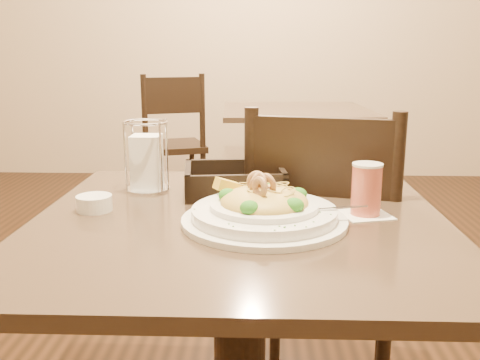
{
  "coord_description": "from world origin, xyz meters",
  "views": [
    {
      "loc": [
        0.04,
        -1.11,
        1.07
      ],
      "look_at": [
        0.0,
        0.02,
        0.79
      ],
      "focal_mm": 40.0,
      "sensor_mm": 36.0,
      "label": 1
    }
  ],
  "objects_px": {
    "background_table": "(295,144)",
    "napkin_caddy": "(147,161)",
    "drink_glass": "(366,190)",
    "side_plate": "(297,185)",
    "pasta_bowl": "(264,209)",
    "main_table": "(240,311)",
    "dining_chair_far": "(171,141)",
    "butter_ramekin": "(94,203)",
    "dining_chair_near": "(323,257)",
    "bread_basket": "(234,184)"
  },
  "relations": [
    {
      "from": "bread_basket",
      "to": "drink_glass",
      "type": "bearing_deg",
      "value": -31.06
    },
    {
      "from": "dining_chair_near",
      "to": "side_plate",
      "type": "bearing_deg",
      "value": 43.27
    },
    {
      "from": "background_table",
      "to": "butter_ramekin",
      "type": "xyz_separation_m",
      "value": [
        -0.6,
        -2.21,
        0.24
      ]
    },
    {
      "from": "bread_basket",
      "to": "background_table",
      "type": "bearing_deg",
      "value": 81.87
    },
    {
      "from": "dining_chair_far",
      "to": "pasta_bowl",
      "type": "xyz_separation_m",
      "value": [
        0.58,
        -2.34,
        0.25
      ]
    },
    {
      "from": "background_table",
      "to": "dining_chair_far",
      "type": "distance_m",
      "value": 0.8
    },
    {
      "from": "background_table",
      "to": "drink_glass",
      "type": "height_order",
      "value": "drink_glass"
    },
    {
      "from": "dining_chair_near",
      "to": "drink_glass",
      "type": "distance_m",
      "value": 0.4
    },
    {
      "from": "background_table",
      "to": "napkin_caddy",
      "type": "xyz_separation_m",
      "value": [
        -0.52,
        -2.02,
        0.3
      ]
    },
    {
      "from": "main_table",
      "to": "bread_basket",
      "type": "bearing_deg",
      "value": 95.92
    },
    {
      "from": "pasta_bowl",
      "to": "napkin_caddy",
      "type": "bearing_deg",
      "value": 138.19
    },
    {
      "from": "main_table",
      "to": "dining_chair_near",
      "type": "relative_size",
      "value": 0.97
    },
    {
      "from": "dining_chair_near",
      "to": "bread_basket",
      "type": "bearing_deg",
      "value": 36.8
    },
    {
      "from": "background_table",
      "to": "drink_glass",
      "type": "distance_m",
      "value": 2.23
    },
    {
      "from": "main_table",
      "to": "background_table",
      "type": "distance_m",
      "value": 2.26
    },
    {
      "from": "main_table",
      "to": "side_plate",
      "type": "bearing_deg",
      "value": 62.18
    },
    {
      "from": "drink_glass",
      "to": "bread_basket",
      "type": "height_order",
      "value": "drink_glass"
    },
    {
      "from": "dining_chair_far",
      "to": "napkin_caddy",
      "type": "xyz_separation_m",
      "value": [
        0.28,
        -2.08,
        0.29
      ]
    },
    {
      "from": "drink_glass",
      "to": "napkin_caddy",
      "type": "relative_size",
      "value": 0.68
    },
    {
      "from": "side_plate",
      "to": "bread_basket",
      "type": "bearing_deg",
      "value": -159.63
    },
    {
      "from": "dining_chair_near",
      "to": "butter_ramekin",
      "type": "xyz_separation_m",
      "value": [
        -0.56,
        -0.28,
        0.23
      ]
    },
    {
      "from": "main_table",
      "to": "dining_chair_far",
      "type": "distance_m",
      "value": 2.37
    },
    {
      "from": "main_table",
      "to": "napkin_caddy",
      "type": "relative_size",
      "value": 4.91
    },
    {
      "from": "background_table",
      "to": "side_plate",
      "type": "bearing_deg",
      "value": -93.63
    },
    {
      "from": "dining_chair_far",
      "to": "bread_basket",
      "type": "distance_m",
      "value": 2.17
    },
    {
      "from": "dining_chair_far",
      "to": "butter_ramekin",
      "type": "height_order",
      "value": "dining_chair_far"
    },
    {
      "from": "dining_chair_far",
      "to": "butter_ramekin",
      "type": "distance_m",
      "value": 2.28
    },
    {
      "from": "drink_glass",
      "to": "side_plate",
      "type": "height_order",
      "value": "drink_glass"
    },
    {
      "from": "pasta_bowl",
      "to": "side_plate",
      "type": "height_order",
      "value": "pasta_bowl"
    },
    {
      "from": "background_table",
      "to": "bread_basket",
      "type": "distance_m",
      "value": 2.07
    },
    {
      "from": "side_plate",
      "to": "pasta_bowl",
      "type": "bearing_deg",
      "value": -106.25
    },
    {
      "from": "dining_chair_near",
      "to": "bread_basket",
      "type": "distance_m",
      "value": 0.36
    },
    {
      "from": "dining_chair_near",
      "to": "pasta_bowl",
      "type": "height_order",
      "value": "dining_chair_near"
    },
    {
      "from": "butter_ramekin",
      "to": "side_plate",
      "type": "bearing_deg",
      "value": 25.85
    },
    {
      "from": "background_table",
      "to": "side_plate",
      "type": "height_order",
      "value": "side_plate"
    },
    {
      "from": "drink_glass",
      "to": "side_plate",
      "type": "distance_m",
      "value": 0.28
    },
    {
      "from": "drink_glass",
      "to": "pasta_bowl",
      "type": "bearing_deg",
      "value": -162.61
    },
    {
      "from": "drink_glass",
      "to": "main_table",
      "type": "bearing_deg",
      "value": -173.73
    },
    {
      "from": "background_table",
      "to": "main_table",
      "type": "bearing_deg",
      "value": -96.83
    },
    {
      "from": "background_table",
      "to": "drink_glass",
      "type": "xyz_separation_m",
      "value": [
        0.01,
        -2.22,
        0.28
      ]
    },
    {
      "from": "dining_chair_far",
      "to": "drink_glass",
      "type": "height_order",
      "value": "dining_chair_far"
    },
    {
      "from": "napkin_caddy",
      "to": "butter_ramekin",
      "type": "distance_m",
      "value": 0.21
    },
    {
      "from": "background_table",
      "to": "butter_ramekin",
      "type": "distance_m",
      "value": 2.3
    },
    {
      "from": "drink_glass",
      "to": "dining_chair_far",
      "type": "bearing_deg",
      "value": 109.57
    },
    {
      "from": "drink_glass",
      "to": "butter_ramekin",
      "type": "bearing_deg",
      "value": 178.97
    },
    {
      "from": "main_table",
      "to": "side_plate",
      "type": "xyz_separation_m",
      "value": [
        0.14,
        0.27,
        0.23
      ]
    },
    {
      "from": "drink_glass",
      "to": "napkin_caddy",
      "type": "xyz_separation_m",
      "value": [
        -0.53,
        0.2,
        0.02
      ]
    },
    {
      "from": "pasta_bowl",
      "to": "butter_ramekin",
      "type": "distance_m",
      "value": 0.39
    },
    {
      "from": "background_table",
      "to": "pasta_bowl",
      "type": "xyz_separation_m",
      "value": [
        -0.22,
        -2.29,
        0.26
      ]
    },
    {
      "from": "background_table",
      "to": "napkin_caddy",
      "type": "relative_size",
      "value": 5.15
    }
  ]
}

